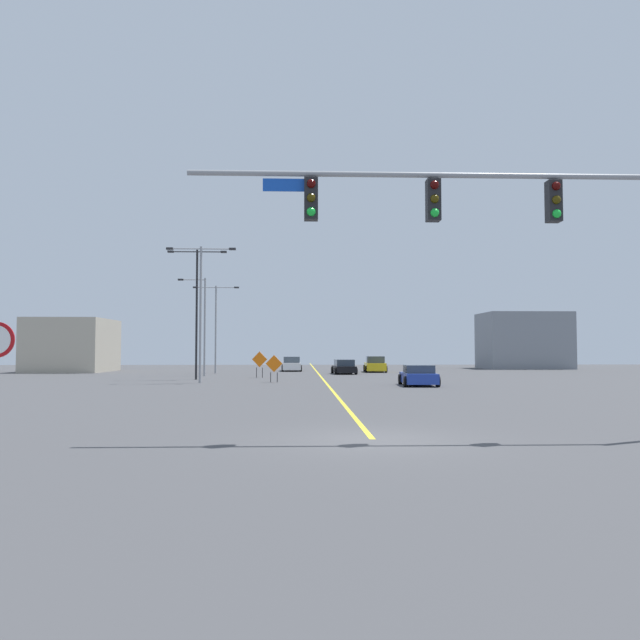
{
  "coord_description": "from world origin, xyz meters",
  "views": [
    {
      "loc": [
        -1.82,
        -14.94,
        2.21
      ],
      "look_at": [
        -0.56,
        20.63,
        3.94
      ],
      "focal_mm": 34.05,
      "sensor_mm": 36.0,
      "label": 1
    }
  ],
  "objects_px": {
    "street_lamp_far_left": "(216,321)",
    "car_black_passing": "(344,367)",
    "street_lamp_mid_left": "(203,321)",
    "car_yellow_distant": "(375,365)",
    "construction_sign_median_near": "(260,361)",
    "street_lamp_mid_right": "(201,302)",
    "traffic_signal_assembly": "(501,222)",
    "car_white_approaching": "(292,365)",
    "car_blue_far": "(418,376)",
    "street_lamp_near_right": "(197,303)",
    "construction_sign_right_shoulder": "(274,365)"
  },
  "relations": [
    {
      "from": "car_yellow_distant",
      "to": "car_black_passing",
      "type": "relative_size",
      "value": 1.08
    },
    {
      "from": "traffic_signal_assembly",
      "to": "street_lamp_mid_right",
      "type": "height_order",
      "value": "street_lamp_mid_right"
    },
    {
      "from": "traffic_signal_assembly",
      "to": "car_black_passing",
      "type": "distance_m",
      "value": 39.97
    },
    {
      "from": "street_lamp_mid_left",
      "to": "street_lamp_far_left",
      "type": "bearing_deg",
      "value": 87.11
    },
    {
      "from": "street_lamp_mid_right",
      "to": "car_blue_far",
      "type": "height_order",
      "value": "street_lamp_mid_right"
    },
    {
      "from": "traffic_signal_assembly",
      "to": "street_lamp_near_right",
      "type": "relative_size",
      "value": 1.29
    },
    {
      "from": "street_lamp_near_right",
      "to": "construction_sign_median_near",
      "type": "relative_size",
      "value": 4.67
    },
    {
      "from": "street_lamp_mid_right",
      "to": "car_blue_far",
      "type": "xyz_separation_m",
      "value": [
        13.79,
        -3.39,
        -4.78
      ]
    },
    {
      "from": "car_white_approaching",
      "to": "car_yellow_distant",
      "type": "bearing_deg",
      "value": -20.93
    },
    {
      "from": "street_lamp_far_left",
      "to": "car_white_approaching",
      "type": "distance_m",
      "value": 9.97
    },
    {
      "from": "street_lamp_far_left",
      "to": "car_blue_far",
      "type": "bearing_deg",
      "value": -52.61
    },
    {
      "from": "street_lamp_far_left",
      "to": "construction_sign_median_near",
      "type": "xyz_separation_m",
      "value": [
        4.62,
        -8.74,
        -3.55
      ]
    },
    {
      "from": "street_lamp_near_right",
      "to": "traffic_signal_assembly",
      "type": "bearing_deg",
      "value": -67.14
    },
    {
      "from": "street_lamp_mid_right",
      "to": "car_black_passing",
      "type": "xyz_separation_m",
      "value": [
        10.58,
        14.4,
        -4.74
      ]
    },
    {
      "from": "construction_sign_right_shoulder",
      "to": "street_lamp_mid_left",
      "type": "bearing_deg",
      "value": 123.34
    },
    {
      "from": "construction_sign_right_shoulder",
      "to": "construction_sign_median_near",
      "type": "distance_m",
      "value": 6.89
    },
    {
      "from": "construction_sign_right_shoulder",
      "to": "street_lamp_far_left",
      "type": "bearing_deg",
      "value": 111.28
    },
    {
      "from": "street_lamp_far_left",
      "to": "construction_sign_right_shoulder",
      "type": "bearing_deg",
      "value": -68.72
    },
    {
      "from": "car_white_approaching",
      "to": "car_black_passing",
      "type": "bearing_deg",
      "value": -57.62
    },
    {
      "from": "street_lamp_far_left",
      "to": "car_blue_far",
      "type": "height_order",
      "value": "street_lamp_far_left"
    },
    {
      "from": "construction_sign_median_near",
      "to": "car_white_approaching",
      "type": "height_order",
      "value": "construction_sign_median_near"
    },
    {
      "from": "street_lamp_mid_left",
      "to": "street_lamp_near_right",
      "type": "xyz_separation_m",
      "value": [
        0.48,
        -5.82,
        1.08
      ]
    },
    {
      "from": "street_lamp_mid_right",
      "to": "construction_sign_right_shoulder",
      "type": "bearing_deg",
      "value": 8.79
    },
    {
      "from": "traffic_signal_assembly",
      "to": "street_lamp_mid_left",
      "type": "distance_m",
      "value": 37.97
    },
    {
      "from": "street_lamp_far_left",
      "to": "street_lamp_mid_right",
      "type": "bearing_deg",
      "value": -85.78
    },
    {
      "from": "street_lamp_far_left",
      "to": "street_lamp_near_right",
      "type": "bearing_deg",
      "value": -89.11
    },
    {
      "from": "street_lamp_mid_right",
      "to": "construction_sign_median_near",
      "type": "distance_m",
      "value": 9.18
    },
    {
      "from": "car_blue_far",
      "to": "street_lamp_near_right",
      "type": "bearing_deg",
      "value": 151.81
    },
    {
      "from": "street_lamp_mid_right",
      "to": "car_black_passing",
      "type": "bearing_deg",
      "value": 53.68
    },
    {
      "from": "street_lamp_mid_left",
      "to": "construction_sign_median_near",
      "type": "bearing_deg",
      "value": -30.31
    },
    {
      "from": "street_lamp_mid_left",
      "to": "street_lamp_far_left",
      "type": "height_order",
      "value": "street_lamp_mid_left"
    },
    {
      "from": "street_lamp_mid_left",
      "to": "street_lamp_far_left",
      "type": "relative_size",
      "value": 1.0
    },
    {
      "from": "street_lamp_mid_right",
      "to": "car_black_passing",
      "type": "height_order",
      "value": "street_lamp_mid_right"
    },
    {
      "from": "street_lamp_far_left",
      "to": "car_white_approaching",
      "type": "relative_size",
      "value": 1.82
    },
    {
      "from": "street_lamp_mid_left",
      "to": "car_yellow_distant",
      "type": "distance_m",
      "value": 18.03
    },
    {
      "from": "construction_sign_median_near",
      "to": "car_yellow_distant",
      "type": "height_order",
      "value": "construction_sign_median_near"
    },
    {
      "from": "street_lamp_mid_left",
      "to": "street_lamp_far_left",
      "type": "xyz_separation_m",
      "value": [
        0.3,
        5.86,
        0.33
      ]
    },
    {
      "from": "construction_sign_median_near",
      "to": "construction_sign_right_shoulder",
      "type": "bearing_deg",
      "value": -78.23
    },
    {
      "from": "street_lamp_near_right",
      "to": "construction_sign_right_shoulder",
      "type": "relative_size",
      "value": 5.23
    },
    {
      "from": "street_lamp_far_left",
      "to": "car_black_passing",
      "type": "height_order",
      "value": "street_lamp_far_left"
    },
    {
      "from": "street_lamp_near_right",
      "to": "street_lamp_mid_right",
      "type": "bearing_deg",
      "value": -77.41
    },
    {
      "from": "construction_sign_right_shoulder",
      "to": "construction_sign_median_near",
      "type": "height_order",
      "value": "construction_sign_median_near"
    },
    {
      "from": "construction_sign_median_near",
      "to": "car_black_passing",
      "type": "xyz_separation_m",
      "value": [
        7.15,
        6.91,
        -0.69
      ]
    },
    {
      "from": "traffic_signal_assembly",
      "to": "car_white_approaching",
      "type": "xyz_separation_m",
      "value": [
        -5.78,
        47.25,
        -4.73
      ]
    },
    {
      "from": "car_yellow_distant",
      "to": "car_white_approaching",
      "type": "xyz_separation_m",
      "value": [
        -8.17,
        3.13,
        -0.03
      ]
    },
    {
      "from": "street_lamp_mid_right",
      "to": "car_yellow_distant",
      "type": "relative_size",
      "value": 2.0
    },
    {
      "from": "car_blue_far",
      "to": "car_black_passing",
      "type": "xyz_separation_m",
      "value": [
        -3.21,
        17.78,
        0.03
      ]
    },
    {
      "from": "street_lamp_mid_left",
      "to": "construction_sign_median_near",
      "type": "relative_size",
      "value": 3.98
    },
    {
      "from": "car_yellow_distant",
      "to": "construction_sign_median_near",
      "type": "bearing_deg",
      "value": -132.83
    },
    {
      "from": "car_black_passing",
      "to": "street_lamp_near_right",
      "type": "bearing_deg",
      "value": -139.66
    }
  ]
}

